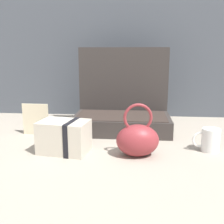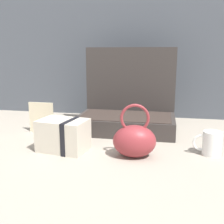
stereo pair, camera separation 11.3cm
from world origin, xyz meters
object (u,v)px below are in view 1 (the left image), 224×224
teal_pouch_handbag (138,139)px  cream_toiletry_bag (65,137)px  open_suitcase (122,111)px  coffee_mug (210,140)px  info_card_left (36,119)px

teal_pouch_handbag → cream_toiletry_bag: size_ratio=0.99×
open_suitcase → cream_toiletry_bag: size_ratio=2.30×
coffee_mug → info_card_left: size_ratio=0.72×
open_suitcase → teal_pouch_handbag: (0.08, -0.37, -0.03)m
cream_toiletry_bag → coffee_mug: size_ratio=1.90×
open_suitcase → coffee_mug: open_suitcase is taller
open_suitcase → info_card_left: open_suitcase is taller
teal_pouch_handbag → info_card_left: size_ratio=1.36×
teal_pouch_handbag → cream_toiletry_bag: bearing=176.8°
teal_pouch_handbag → coffee_mug: 0.30m
cream_toiletry_bag → info_card_left: size_ratio=1.38×
teal_pouch_handbag → info_card_left: (-0.49, 0.24, 0.01)m
coffee_mug → info_card_left: info_card_left is taller
coffee_mug → open_suitcase: bearing=141.4°
open_suitcase → coffee_mug: (0.37, -0.30, -0.05)m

